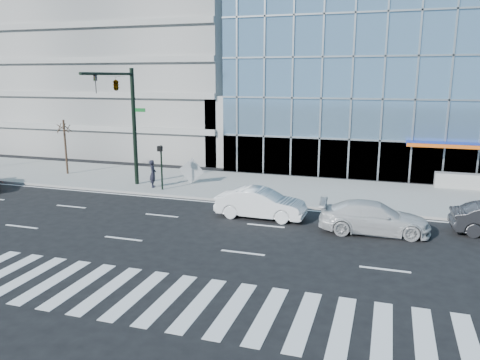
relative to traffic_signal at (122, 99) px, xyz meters
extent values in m
plane|color=black|center=(11.00, -4.57, -6.16)|extent=(160.00, 160.00, 0.00)
cube|color=gray|center=(11.00, 3.43, -6.09)|extent=(120.00, 8.00, 0.15)
cube|color=gray|center=(-9.00, 21.43, 3.84)|extent=(24.00, 24.00, 20.00)
cube|color=gray|center=(5.00, 13.43, -3.16)|extent=(6.00, 8.00, 6.00)
cylinder|color=black|center=(0.00, 1.43, -2.01)|extent=(0.28, 0.28, 8.00)
cylinder|color=black|center=(0.00, -1.37, 1.59)|extent=(0.18, 5.60, 0.18)
imported|color=black|center=(0.00, -2.77, 0.99)|extent=(0.18, 0.22, 1.10)
imported|color=black|center=(0.00, -0.57, 0.99)|extent=(0.48, 2.24, 0.90)
cube|color=#0C591E|center=(0.45, 1.43, -0.81)|extent=(0.90, 0.05, 0.25)
cylinder|color=black|center=(2.50, 0.43, -4.51)|extent=(0.12, 0.12, 3.00)
cube|color=black|center=(2.50, 0.28, -3.21)|extent=(0.30, 0.25, 0.35)
cylinder|color=#332319|center=(-7.00, 2.93, -3.91)|extent=(0.16, 0.16, 4.20)
ellipsoid|color=#332319|center=(-7.00, 2.93, -2.23)|extent=(1.10, 1.10, 0.90)
imported|color=silver|center=(16.35, -3.99, -5.39)|extent=(5.50, 2.59, 1.55)
imported|color=white|center=(10.35, -3.26, -5.36)|extent=(4.94, 1.82, 1.61)
imported|color=black|center=(1.59, 0.87, -5.07)|extent=(0.68, 0.81, 1.89)
cube|color=#A5A5A5|center=(3.64, 2.72, -5.10)|extent=(1.81, 0.40, 1.83)
camera|label=1|loc=(16.79, -27.09, 1.44)|focal=35.00mm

